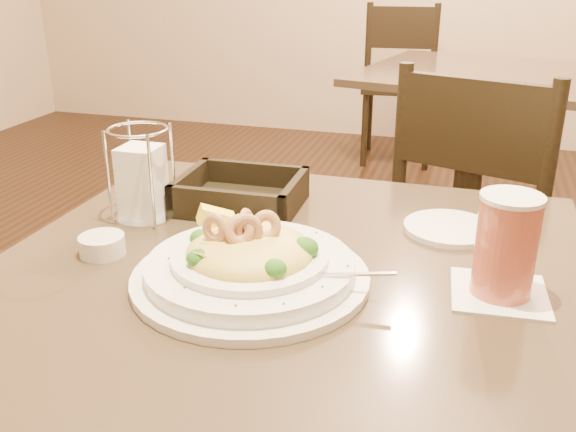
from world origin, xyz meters
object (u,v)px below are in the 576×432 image
(drink_glass, at_px, (506,247))
(butter_ramekin, at_px, (102,245))
(bread_basket, at_px, (241,196))
(main_table, at_px, (285,394))
(pasta_bowl, at_px, (250,262))
(side_plate, at_px, (449,228))
(background_table, at_px, (474,126))
(dining_chair_near, at_px, (478,226))
(dining_chair_far, at_px, (400,79))
(napkin_caddy, at_px, (142,180))

(drink_glass, bearing_deg, butter_ramekin, -175.60)
(bread_basket, bearing_deg, main_table, -55.59)
(drink_glass, bearing_deg, pasta_bowl, -169.39)
(side_plate, height_order, butter_ramekin, butter_ramekin)
(background_table, distance_m, dining_chair_near, 1.10)
(butter_ramekin, bearing_deg, dining_chair_far, 88.25)
(dining_chair_near, relative_size, side_plate, 5.93)
(background_table, xyz_separation_m, side_plate, (-0.01, -1.70, 0.24))
(side_plate, bearing_deg, drink_glass, -68.52)
(background_table, distance_m, drink_glass, 1.94)
(pasta_bowl, bearing_deg, drink_glass, 10.61)
(pasta_bowl, bearing_deg, main_table, 53.87)
(dining_chair_far, distance_m, side_plate, 2.76)
(bread_basket, height_order, napkin_caddy, napkin_caddy)
(bread_basket, bearing_deg, dining_chair_far, 91.00)
(pasta_bowl, relative_size, butter_ramekin, 5.34)
(dining_chair_far, bearing_deg, main_table, 88.50)
(pasta_bowl, distance_m, bread_basket, 0.30)
(bread_basket, distance_m, side_plate, 0.38)
(background_table, bearing_deg, side_plate, -90.50)
(main_table, height_order, drink_glass, drink_glass)
(dining_chair_far, height_order, pasta_bowl, dining_chair_far)
(dining_chair_near, distance_m, bread_basket, 0.79)
(background_table, relative_size, dining_chair_near, 1.14)
(main_table, height_order, pasta_bowl, pasta_bowl)
(main_table, bearing_deg, side_plate, 44.06)
(bread_basket, relative_size, side_plate, 1.44)
(dining_chair_far, bearing_deg, background_table, 108.30)
(main_table, height_order, napkin_caddy, napkin_caddy)
(main_table, bearing_deg, butter_ramekin, -173.90)
(butter_ramekin, bearing_deg, bread_basket, 61.70)
(main_table, bearing_deg, pasta_bowl, -126.13)
(napkin_caddy, bearing_deg, main_table, -22.34)
(pasta_bowl, bearing_deg, napkin_caddy, 146.71)
(dining_chair_far, bearing_deg, napkin_caddy, 82.57)
(dining_chair_near, height_order, napkin_caddy, dining_chair_near)
(dining_chair_near, relative_size, bread_basket, 4.12)
(main_table, relative_size, side_plate, 5.73)
(main_table, distance_m, dining_chair_near, 0.88)
(dining_chair_near, xyz_separation_m, dining_chair_far, (-0.49, 2.11, 0.00))
(background_table, height_order, dining_chair_near, dining_chair_near)
(pasta_bowl, distance_m, napkin_caddy, 0.32)
(drink_glass, xyz_separation_m, napkin_caddy, (-0.61, 0.11, -0.00))
(dining_chair_far, height_order, butter_ramekin, dining_chair_far)
(main_table, relative_size, butter_ramekin, 12.53)
(dining_chair_near, distance_m, dining_chair_far, 2.17)
(main_table, distance_m, side_plate, 0.40)
(main_table, distance_m, napkin_caddy, 0.44)
(dining_chair_near, relative_size, pasta_bowl, 2.42)
(dining_chair_near, height_order, side_plate, dining_chair_near)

